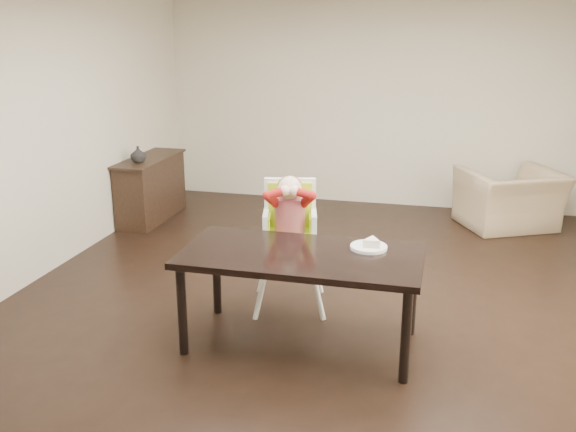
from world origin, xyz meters
name	(u,v)px	position (x,y,z in m)	size (l,w,h in m)	color
ground	(343,310)	(0.00, 0.00, 0.00)	(7.00, 7.00, 0.00)	black
room_walls	(348,95)	(0.00, 0.00, 1.86)	(6.02, 7.02, 2.71)	beige
dining_table	(301,263)	(-0.22, -0.67, 0.67)	(1.80, 0.90, 0.75)	black
high_chair	(290,215)	(-0.48, 0.02, 0.83)	(0.59, 0.59, 1.17)	white
plate	(370,245)	(0.26, -0.46, 0.78)	(0.37, 0.37, 0.08)	white
armchair	(511,190)	(1.56, 2.80, 0.47)	(1.08, 0.70, 0.94)	tan
sideboard	(151,188)	(-2.78, 2.07, 0.40)	(0.44, 1.26, 0.79)	black
vase	(138,155)	(-2.78, 1.79, 0.88)	(0.19, 0.19, 0.19)	#99999E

